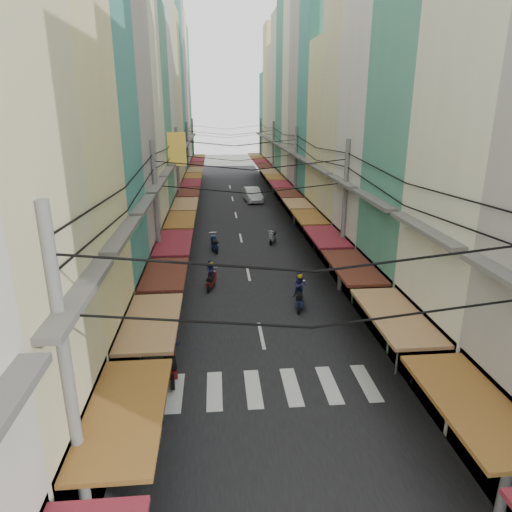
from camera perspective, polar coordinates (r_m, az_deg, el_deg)
ground at (r=22.45m, az=0.16°, el=-7.55°), size 160.00×160.00×0.00m
road at (r=41.35m, az=-2.40°, el=4.51°), size 10.00×80.00×0.02m
sidewalk_left at (r=41.56m, az=-11.41°, el=4.27°), size 3.00×80.00×0.06m
sidewalk_right at (r=42.14m, az=6.49°, el=4.70°), size 3.00×80.00×0.06m
crosswalk at (r=17.26m, az=2.07°, el=-16.11°), size 7.55×2.40×0.01m
building_row_left at (r=37.20m, az=-15.21°, el=17.60°), size 7.80×67.67×23.70m
building_row_right at (r=37.88m, az=10.32°, el=17.37°), size 7.80×68.98×22.59m
utility_poles at (r=35.35m, az=-2.13°, el=13.02°), size 10.20×66.13×8.20m
white_car at (r=49.73m, az=-0.47°, el=6.84°), size 5.44×2.67×1.84m
bicycle at (r=21.78m, az=20.99°, el=-9.72°), size 1.62×0.72×1.08m
moving_scooters at (r=23.93m, az=-2.58°, el=-4.41°), size 6.48×19.35×2.01m
parked_scooters at (r=19.65m, az=12.56°, el=-10.44°), size 13.23×12.79×0.98m
pedestrians at (r=23.50m, az=-9.78°, el=-3.88°), size 12.11×21.30×2.19m
market_umbrella at (r=21.98m, az=16.37°, el=-2.43°), size 2.47×2.47×2.60m
traffic_sign at (r=17.89m, az=17.52°, el=-8.87°), size 0.10×0.57×2.60m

